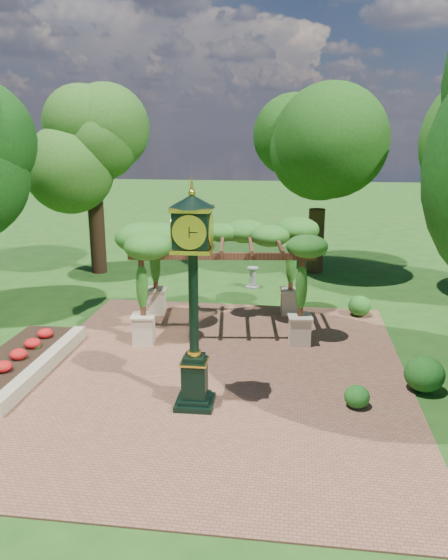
# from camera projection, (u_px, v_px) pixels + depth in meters

# --- Properties ---
(ground) EXTENTS (120.00, 120.00, 0.00)m
(ground) POSITION_uv_depth(u_px,v_px,m) (211.00, 391.00, 13.59)
(ground) COLOR #1E4714
(ground) RESTS_ON ground
(brick_plaza) EXTENTS (10.00, 12.00, 0.04)m
(brick_plaza) POSITION_uv_depth(u_px,v_px,m) (217.00, 373.00, 14.54)
(brick_plaza) COLOR brown
(brick_plaza) RESTS_ON ground
(border_wall) EXTENTS (0.35, 5.00, 0.40)m
(border_wall) POSITION_uv_depth(u_px,v_px,m) (44.00, 365.00, 14.61)
(border_wall) COLOR #C6B793
(border_wall) RESTS_ON ground
(flower_bed) EXTENTS (1.50, 5.00, 0.36)m
(flower_bed) POSITION_uv_depth(u_px,v_px,m) (13.00, 364.00, 14.73)
(flower_bed) COLOR red
(flower_bed) RESTS_ON ground
(pedestal_clock) EXTENTS (1.02, 1.02, 5.04)m
(pedestal_clock) POSITION_uv_depth(u_px,v_px,m) (193.00, 284.00, 12.04)
(pedestal_clock) COLOR black
(pedestal_clock) RESTS_ON brick_plaza
(pergola) EXTENTS (5.82, 4.04, 3.44)m
(pergola) POSITION_uv_depth(u_px,v_px,m) (222.00, 244.00, 17.20)
(pergola) COLOR beige
(pergola) RESTS_ON brick_plaza
(sundial) EXTENTS (0.62, 0.62, 0.88)m
(sundial) POSITION_uv_depth(u_px,v_px,m) (253.00, 279.00, 22.45)
(sundial) COLOR gray
(sundial) RESTS_ON ground
(shrub_front) EXTENTS (0.65, 0.65, 0.53)m
(shrub_front) POSITION_uv_depth(u_px,v_px,m) (357.00, 396.00, 12.67)
(shrub_front) COLOR #20601B
(shrub_front) RESTS_ON brick_plaza
(shrub_mid) EXTENTS (1.26, 1.26, 0.88)m
(shrub_mid) POSITION_uv_depth(u_px,v_px,m) (424.00, 374.00, 13.44)
(shrub_mid) COLOR #1B5217
(shrub_mid) RESTS_ON brick_plaza
(shrub_back) EXTENTS (1.02, 1.02, 0.71)m
(shrub_back) POSITION_uv_depth(u_px,v_px,m) (360.00, 306.00, 18.96)
(shrub_back) COLOR #23631C
(shrub_back) RESTS_ON brick_plaza
(tree_west_far) EXTENTS (4.04, 4.04, 8.36)m
(tree_west_far) POSITION_uv_depth(u_px,v_px,m) (92.00, 144.00, 23.57)
(tree_west_far) COLOR black
(tree_west_far) RESTS_ON ground
(tree_north) EXTENTS (4.43, 4.43, 7.50)m
(tree_north) POSITION_uv_depth(u_px,v_px,m) (320.00, 158.00, 23.78)
(tree_north) COLOR #372716
(tree_north) RESTS_ON ground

